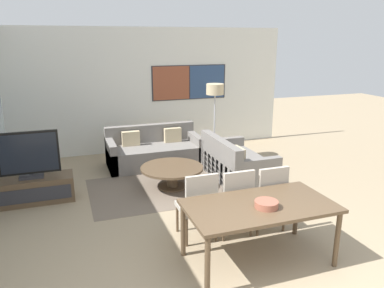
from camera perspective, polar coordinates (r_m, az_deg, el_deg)
name	(u,v)px	position (r m, az deg, el deg)	size (l,w,h in m)	color
wall_back	(144,90)	(8.71, -7.26, 8.12)	(6.89, 0.09, 2.80)	silver
area_rug	(172,187)	(6.68, -3.03, -6.61)	(2.86, 1.75, 0.01)	#706051
tv_console	(33,190)	(6.57, -23.03, -6.42)	(1.25, 0.49, 0.41)	brown
television	(29,156)	(6.39, -23.57, -1.64)	(0.91, 0.20, 0.76)	#2D2D33
sofa_main	(154,152)	(7.84, -5.86, -1.19)	(1.91, 0.89, 0.79)	slate
sofa_side	(234,165)	(7.03, 6.46, -3.23)	(0.89, 1.58, 0.79)	slate
coffee_table	(172,172)	(6.58, -3.06, -4.28)	(1.10, 1.10, 0.39)	brown
dining_table	(259,210)	(4.41, 10.24, -9.84)	(1.71, 0.91, 0.73)	brown
dining_chair_left	(198,203)	(4.85, 0.99, -8.98)	(0.46, 0.46, 0.94)	#B2A899
dining_chair_centre	(234,199)	(4.99, 6.47, -8.31)	(0.46, 0.46, 0.94)	#B2A899
dining_chair_right	(268,195)	(5.19, 11.49, -7.56)	(0.46, 0.46, 0.94)	#B2A899
fruit_bowl	(266,204)	(4.30, 11.27, -8.92)	(0.27, 0.27, 0.08)	#995642
floor_lamp	(215,95)	(7.84, 3.51, 7.46)	(0.36, 0.36, 1.65)	#2D2D33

